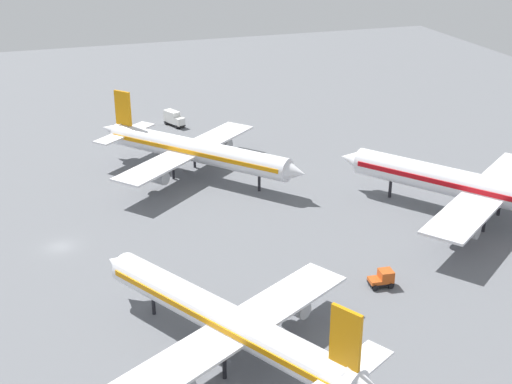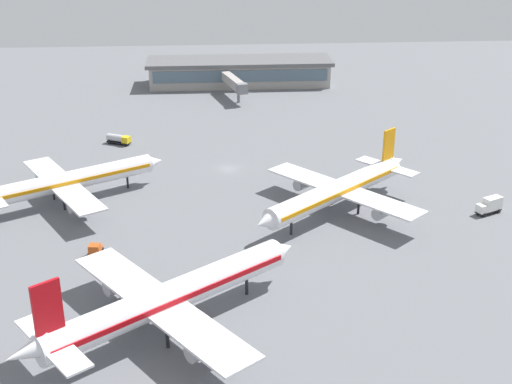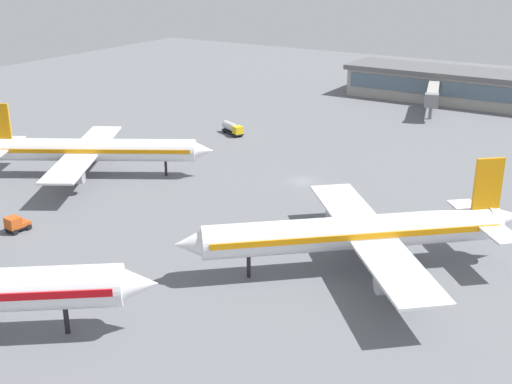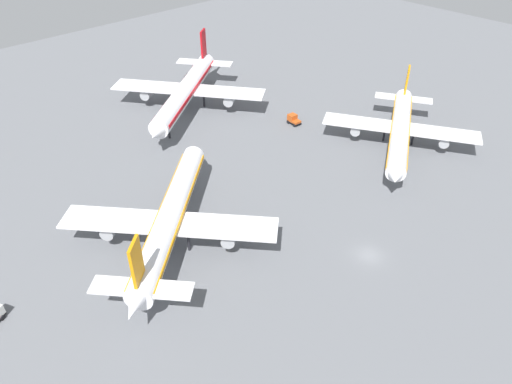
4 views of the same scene
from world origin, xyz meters
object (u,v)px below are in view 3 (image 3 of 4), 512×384
at_px(airplane_taxiing, 358,232).
at_px(fuel_truck, 233,128).
at_px(airplane_at_gate, 92,150).
at_px(baggage_tug, 16,224).

distance_m(airplane_taxiing, fuel_truck, 66.40).
height_order(airplane_at_gate, fuel_truck, airplane_at_gate).
height_order(fuel_truck, baggage_tug, fuel_truck).
xyz_separation_m(airplane_at_gate, baggage_tug, (-8.51, 23.92, -3.57)).
height_order(airplane_taxiing, baggage_tug, airplane_taxiing).
relative_size(airplane_taxiing, fuel_truck, 5.71).
distance_m(airplane_taxiing, baggage_tug, 48.59).
bearing_deg(airplane_at_gate, airplane_taxiing, -39.81).
bearing_deg(airplane_at_gate, fuel_truck, 50.17).
bearing_deg(airplane_taxiing, baggage_tug, -23.24).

